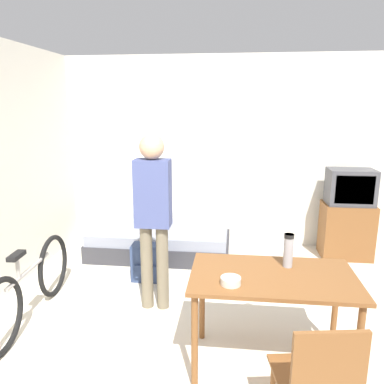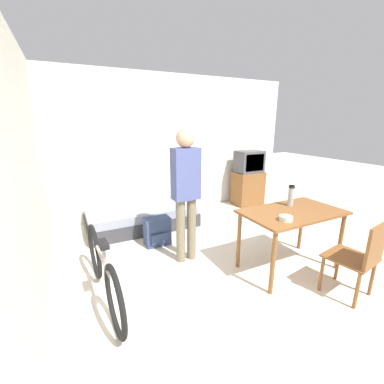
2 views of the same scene
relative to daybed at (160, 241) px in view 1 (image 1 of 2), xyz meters
The scene contains 10 objects.
wall_back 1.52m from the daybed, 36.52° to the left, with size 5.45×0.06×2.70m.
daybed is the anchor object (origin of this frame).
tv 2.55m from the daybed, ahead, with size 0.65×0.44×1.20m.
dining_table 2.57m from the daybed, 58.87° to the right, with size 1.24×0.72×0.78m.
wooden_chair 3.28m from the daybed, 62.68° to the right, with size 0.51×0.51×0.88m.
bicycle 1.97m from the daybed, 117.15° to the right, with size 0.14×1.67×0.75m.
person_standing 1.64m from the daybed, 80.82° to the right, with size 0.34×0.24×1.76m.
thermos_flask 2.56m from the daybed, 54.37° to the right, with size 0.08×0.08×0.27m.
mate_bowl 2.62m from the daybed, 67.17° to the right, with size 0.14×0.14×0.05m.
backpack 0.80m from the daybed, 88.77° to the right, with size 0.38×0.25×0.44m.
Camera 1 is at (0.20, -1.87, 2.02)m, focal length 35.00 mm.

